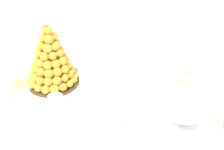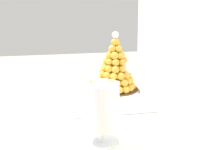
{
  "view_description": "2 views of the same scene",
  "coord_description": "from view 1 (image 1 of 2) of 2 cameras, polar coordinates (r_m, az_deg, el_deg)",
  "views": [
    {
      "loc": [
        0.19,
        -0.93,
        1.56
      ],
      "look_at": [
        0.03,
        0.04,
        0.92
      ],
      "focal_mm": 49.39,
      "sensor_mm": 36.0,
      "label": 1
    },
    {
      "loc": [
        1.21,
        -0.21,
        1.24
      ],
      "look_at": [
        0.03,
        0.05,
        0.94
      ],
      "focal_mm": 47.47,
      "sensor_mm": 36.0,
      "label": 2
    }
  ],
  "objects": [
    {
      "name": "buffet_table",
      "position": [
        1.31,
        -1.56,
        -10.24
      ],
      "size": [
        1.4,
        0.82,
        0.78
      ],
      "color": "brown",
      "rests_on": "ground_plane"
    },
    {
      "name": "serving_tray",
      "position": [
        1.32,
        -9.31,
        -3.42
      ],
      "size": [
        0.55,
        0.38,
        0.02
      ],
      "color": "white",
      "rests_on": "buffet_table"
    },
    {
      "name": "croquembouche",
      "position": [
        1.33,
        -11.27,
        2.88
      ],
      "size": [
        0.23,
        0.23,
        0.31
      ],
      "color": "#4C331E",
      "rests_on": "serving_tray"
    },
    {
      "name": "dessert_cup_left",
      "position": [
        1.31,
        -19.19,
        -3.93
      ],
      "size": [
        0.05,
        0.05,
        0.06
      ],
      "color": "silver",
      "rests_on": "serving_tray"
    },
    {
      "name": "dessert_cup_mid_left",
      "position": [
        1.24,
        -10.39,
        -4.85
      ],
      "size": [
        0.06,
        0.06,
        0.05
      ],
      "color": "silver",
      "rests_on": "serving_tray"
    },
    {
      "name": "dessert_cup_centre",
      "position": [
        1.2,
        -1.14,
        -5.56
      ],
      "size": [
        0.06,
        0.06,
        0.05
      ],
      "color": "silver",
      "rests_on": "serving_tray"
    },
    {
      "name": "creme_brulee_ramekin",
      "position": [
        1.38,
        -16.29,
        -1.93
      ],
      "size": [
        0.1,
        0.1,
        0.02
      ],
      "color": "white",
      "rests_on": "serving_tray"
    },
    {
      "name": "macaron_goblet",
      "position": [
        1.11,
        13.57,
        -4.11
      ],
      "size": [
        0.12,
        0.12,
        0.22
      ],
      "color": "white",
      "rests_on": "buffet_table"
    },
    {
      "name": "wine_glass",
      "position": [
        1.37,
        -10.22,
        3.64
      ],
      "size": [
        0.08,
        0.08,
        0.17
      ],
      "color": "silver",
      "rests_on": "buffet_table"
    }
  ]
}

